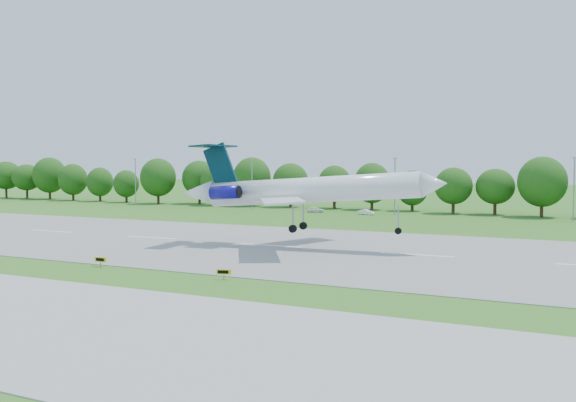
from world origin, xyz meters
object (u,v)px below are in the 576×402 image
(service_vehicle_a, at_px, (366,212))
(service_vehicle_b, at_px, (316,210))
(taxi_sign_left, at_px, (101,260))
(airliner, at_px, (299,189))

(service_vehicle_a, relative_size, service_vehicle_b, 0.91)
(taxi_sign_left, bearing_deg, service_vehicle_b, 95.86)
(service_vehicle_b, bearing_deg, taxi_sign_left, 170.91)
(airliner, relative_size, service_vehicle_a, 10.38)
(service_vehicle_b, bearing_deg, airliner, -174.18)
(airliner, height_order, service_vehicle_a, airliner)
(taxi_sign_left, height_order, service_vehicle_b, service_vehicle_b)
(service_vehicle_a, bearing_deg, service_vehicle_b, 91.97)
(service_vehicle_a, xyz_separation_m, service_vehicle_b, (-12.18, 0.78, 0.08))
(airliner, xyz_separation_m, service_vehicle_b, (-22.08, 55.62, -7.06))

